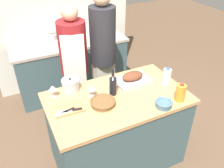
{
  "coord_description": "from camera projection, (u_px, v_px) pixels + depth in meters",
  "views": [
    {
      "loc": [
        -0.9,
        -1.71,
        2.35
      ],
      "look_at": [
        0.0,
        0.13,
        1.0
      ],
      "focal_mm": 38.0,
      "sensor_mm": 36.0,
      "label": 1
    }
  ],
  "objects": [
    {
      "name": "mixing_bowl",
      "position": [
        164.0,
        104.0,
        2.25
      ],
      "size": [
        0.17,
        0.17,
        0.07
      ],
      "color": "slate",
      "rests_on": "kitchen_island"
    },
    {
      "name": "person_cook_guest",
      "position": [
        103.0,
        52.0,
        3.07
      ],
      "size": [
        0.33,
        0.33,
        1.8
      ],
      "rotation": [
        0.0,
        0.0,
        0.02
      ],
      "color": "beige",
      "rests_on": "ground_plane"
    },
    {
      "name": "knife_paring",
      "position": [
        66.0,
        112.0,
        2.17
      ],
      "size": [
        0.2,
        0.07,
        0.01
      ],
      "color": "#B7B7BC",
      "rests_on": "cutting_board"
    },
    {
      "name": "wine_glass_left",
      "position": [
        92.0,
        88.0,
        2.36
      ],
      "size": [
        0.08,
        0.08,
        0.13
      ],
      "color": "silver",
      "rests_on": "kitchen_island"
    },
    {
      "name": "roasting_pan",
      "position": [
        132.0,
        79.0,
        2.6
      ],
      "size": [
        0.39,
        0.27,
        0.13
      ],
      "color": "#BCBCC1",
      "rests_on": "kitchen_island"
    },
    {
      "name": "ground_plane",
      "position": [
        117.0,
        157.0,
        2.91
      ],
      "size": [
        12.0,
        12.0,
        0.0
      ],
      "primitive_type": "plane",
      "color": "brown"
    },
    {
      "name": "knife_chef",
      "position": [
        70.0,
        111.0,
        2.19
      ],
      "size": [
        0.24,
        0.07,
        0.01
      ],
      "color": "#B7B7BC",
      "rests_on": "cutting_board"
    },
    {
      "name": "milk_jug",
      "position": [
        167.0,
        76.0,
        2.56
      ],
      "size": [
        0.09,
        0.09,
        0.19
      ],
      "color": "white",
      "rests_on": "kitchen_island"
    },
    {
      "name": "cutting_board",
      "position": [
        68.0,
        108.0,
        2.23
      ],
      "size": [
        0.3,
        0.21,
        0.02
      ],
      "color": "#AD7F51",
      "rests_on": "kitchen_island"
    },
    {
      "name": "wicker_basket",
      "position": [
        103.0,
        102.0,
        2.28
      ],
      "size": [
        0.25,
        0.25,
        0.05
      ],
      "color": "brown",
      "rests_on": "kitchen_island"
    },
    {
      "name": "condiment_bottle_tall",
      "position": [
        101.0,
        33.0,
        3.76
      ],
      "size": [
        0.06,
        0.06,
        0.17
      ],
      "color": "#332D28",
      "rests_on": "back_counter"
    },
    {
      "name": "back_counter",
      "position": [
        72.0,
        67.0,
        3.88
      ],
      "size": [
        1.79,
        0.6,
        0.88
      ],
      "color": "#3D565B",
      "rests_on": "ground_plane"
    },
    {
      "name": "juice_jug",
      "position": [
        180.0,
        93.0,
        2.31
      ],
      "size": [
        0.09,
        0.09,
        0.2
      ],
      "color": "orange",
      "rests_on": "kitchen_island"
    },
    {
      "name": "stock_pot",
      "position": [
        70.0,
        85.0,
        2.47
      ],
      "size": [
        0.18,
        0.18,
        0.15
      ],
      "color": "#B7B7BC",
      "rests_on": "kitchen_island"
    },
    {
      "name": "back_wall",
      "position": [
        60.0,
        11.0,
        3.69
      ],
      "size": [
        2.29,
        0.1,
        2.55
      ],
      "color": "silver",
      "rests_on": "ground_plane"
    },
    {
      "name": "person_cook_aproned",
      "position": [
        74.0,
        64.0,
        2.97
      ],
      "size": [
        0.35,
        0.37,
        1.67
      ],
      "rotation": [
        0.0,
        0.0,
        -0.29
      ],
      "color": "beige",
      "rests_on": "ground_plane"
    },
    {
      "name": "wine_bottle_green",
      "position": [
        113.0,
        84.0,
        2.38
      ],
      "size": [
        0.07,
        0.07,
        0.3
      ],
      "color": "black",
      "rests_on": "kitchen_island"
    },
    {
      "name": "kitchen_island",
      "position": [
        117.0,
        130.0,
        2.66
      ],
      "size": [
        1.43,
        0.84,
        0.92
      ],
      "color": "#3D565B",
      "rests_on": "ground_plane"
    },
    {
      "name": "stand_mixer",
      "position": [
        54.0,
        35.0,
        3.56
      ],
      "size": [
        0.18,
        0.14,
        0.28
      ],
      "color": "silver",
      "rests_on": "back_counter"
    },
    {
      "name": "condiment_bottle_short",
      "position": [
        111.0,
        31.0,
        3.84
      ],
      "size": [
        0.06,
        0.06,
        0.15
      ],
      "color": "#B28E2D",
      "rests_on": "back_counter"
    },
    {
      "name": "wine_glass_right",
      "position": [
        53.0,
        88.0,
        2.35
      ],
      "size": [
        0.08,
        0.08,
        0.14
      ],
      "color": "silver",
      "rests_on": "kitchen_island"
    }
  ]
}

